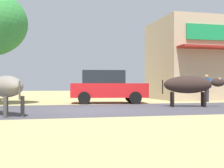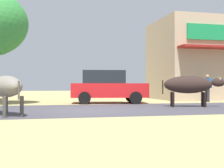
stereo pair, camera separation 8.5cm
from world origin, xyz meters
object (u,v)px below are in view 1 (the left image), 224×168
(parked_hatchback_car, at_px, (107,87))
(pedestrian_by_shop, at_px, (207,86))
(cow_near_brown, at_px, (5,87))
(cow_far_dark, at_px, (189,85))

(parked_hatchback_car, bearing_deg, pedestrian_by_shop, -0.52)
(cow_near_brown, bearing_deg, cow_far_dark, 15.32)
(parked_hatchback_car, distance_m, cow_far_dark, 4.33)
(cow_near_brown, xyz_separation_m, cow_far_dark, (7.14, 1.96, 0.06))
(parked_hatchback_car, relative_size, cow_far_dark, 1.56)
(parked_hatchback_car, xyz_separation_m, cow_near_brown, (-4.36, -5.27, 0.02))
(cow_near_brown, bearing_deg, pedestrian_by_shop, 27.72)
(cow_near_brown, relative_size, pedestrian_by_shop, 1.68)
(cow_near_brown, xyz_separation_m, pedestrian_by_shop, (9.93, 5.22, 0.01))
(cow_near_brown, relative_size, cow_far_dark, 0.98)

